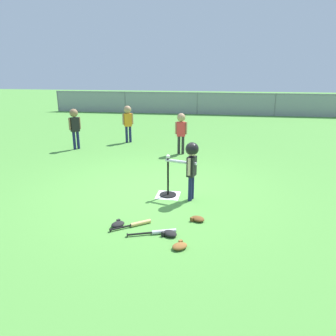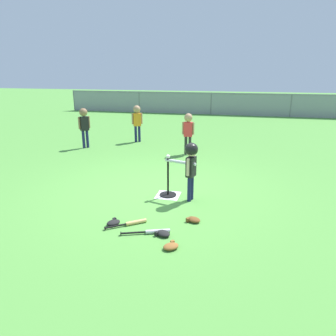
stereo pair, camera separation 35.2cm
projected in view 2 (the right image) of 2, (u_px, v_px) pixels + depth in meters
name	position (u px, v px, depth m)	size (l,w,h in m)	color
ground_plane	(156.00, 190.00, 6.22)	(60.00, 60.00, 0.00)	#51933D
home_plate	(168.00, 195.00, 5.96)	(0.44, 0.44, 0.01)	white
batting_tee	(168.00, 189.00, 5.93)	(0.32, 0.32, 0.73)	black
baseball_on_tee	(168.00, 157.00, 5.73)	(0.07, 0.07, 0.07)	white
batter_child	(191.00, 160.00, 5.52)	(0.62, 0.32, 1.08)	#191E4C
fielder_deep_left	(137.00, 119.00, 10.16)	(0.33, 0.24, 1.20)	#191E4C
fielder_near_left	(188.00, 128.00, 8.64)	(0.34, 0.23, 1.16)	#262626
fielder_deep_right	(84.00, 123.00, 9.37)	(0.27, 0.28, 1.21)	#191E4C
spare_bat_silver	(153.00, 232.00, 4.57)	(0.70, 0.30, 0.06)	silver
spare_bat_wood	(132.00, 223.00, 4.83)	(0.56, 0.44, 0.06)	#DBB266
glove_by_plate	(113.00, 223.00, 4.83)	(0.26, 0.27, 0.07)	black
glove_near_bats	(193.00, 220.00, 4.92)	(0.27, 0.24, 0.07)	brown
glove_tossed_aside	(171.00, 246.00, 4.18)	(0.27, 0.27, 0.07)	brown
glove_outfield_drop	(163.00, 233.00, 4.51)	(0.27, 0.25, 0.07)	black
outfield_fence	(211.00, 103.00, 16.49)	(16.06, 0.06, 1.15)	slate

